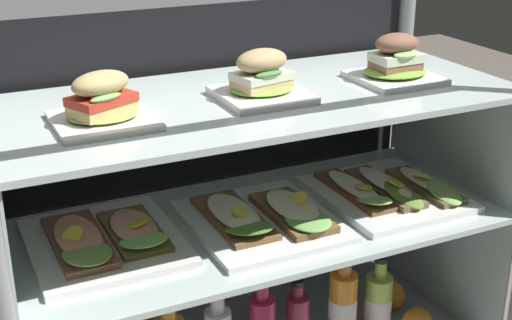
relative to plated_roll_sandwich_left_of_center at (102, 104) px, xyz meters
name	(u,v)px	position (x,y,z in m)	size (l,w,h in m)	color
case_frame	(232,149)	(0.34, 0.17, -0.21)	(1.20, 0.56, 1.00)	gray
riser_lower_tier	(256,294)	(0.34, 0.04, -0.53)	(1.12, 0.48, 0.36)	silver
shelf_lower_glass	(256,223)	(0.34, 0.04, -0.34)	(1.14, 0.50, 0.01)	silver
riser_upper_tier	(256,163)	(0.34, 0.04, -0.19)	(1.12, 0.48, 0.28)	silver
shelf_upper_glass	(256,99)	(0.34, 0.04, -0.05)	(1.14, 0.50, 0.01)	silver
plated_roll_sandwich_left_of_center	(102,104)	(0.00, 0.00, 0.00)	(0.19, 0.19, 0.10)	white
plated_roll_sandwich_mid_left	(260,81)	(0.34, 0.01, 0.00)	(0.18, 0.18, 0.11)	white
plated_roll_sandwich_far_left	(396,64)	(0.68, 0.01, 0.00)	(0.18, 0.18, 0.11)	white
open_sandwich_tray_far_left	(105,240)	(0.00, 0.06, -0.32)	(0.31, 0.35, 0.06)	white
open_sandwich_tray_far_right	(265,218)	(0.35, 0.01, -0.31)	(0.31, 0.35, 0.07)	white
open_sandwich_tray_near_right_corner	(389,191)	(0.68, 0.01, -0.31)	(0.31, 0.35, 0.06)	white
juice_bottle_front_fourth	(343,307)	(0.56, 0.00, -0.61)	(0.07, 0.07, 0.24)	orange
juice_bottle_near_post	(378,303)	(0.67, 0.01, -0.63)	(0.07, 0.07, 0.22)	#B7D150
orange_fruit_beside_bottles	(391,295)	(0.77, 0.08, -0.67)	(0.08, 0.08, 0.08)	orange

